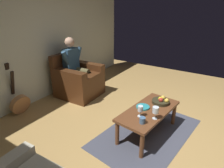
% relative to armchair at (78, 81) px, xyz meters
% --- Properties ---
extents(ground_plane, '(6.75, 6.75, 0.00)m').
position_rel_armchair_xyz_m(ground_plane, '(0.46, 2.27, -0.34)').
color(ground_plane, '#A9844B').
extents(wall_back, '(5.65, 0.06, 2.62)m').
position_rel_armchair_xyz_m(wall_back, '(0.46, -0.58, 0.97)').
color(wall_back, silver).
rests_on(wall_back, ground).
extents(rug, '(1.94, 1.33, 0.01)m').
position_rel_armchair_xyz_m(rug, '(0.49, 1.87, -0.33)').
color(rug, '#40434F').
rests_on(rug, ground).
extents(armchair, '(0.84, 0.87, 0.93)m').
position_rel_armchair_xyz_m(armchair, '(0.00, 0.00, 0.00)').
color(armchair, '#462613').
rests_on(armchair, ground).
extents(person_seated, '(0.60, 0.55, 1.27)m').
position_rel_armchair_xyz_m(person_seated, '(0.00, -0.04, 0.35)').
color(person_seated, '#2F506A').
rests_on(person_seated, ground).
extents(coffee_table, '(1.17, 0.65, 0.43)m').
position_rel_armchair_xyz_m(coffee_table, '(0.49, 1.87, 0.03)').
color(coffee_table, brown).
rests_on(coffee_table, ground).
extents(guitar, '(0.37, 0.31, 0.96)m').
position_rel_armchair_xyz_m(guitar, '(1.19, -0.38, -0.12)').
color(guitar, '#AD7548').
rests_on(guitar, ground).
extents(wine_glass_near, '(0.08, 0.08, 0.17)m').
position_rel_armchair_xyz_m(wine_glass_near, '(0.73, 1.83, 0.21)').
color(wine_glass_near, silver).
rests_on(wine_glass_near, coffee_table).
extents(wine_glass_far, '(0.09, 0.09, 0.18)m').
position_rel_armchair_xyz_m(wine_glass_far, '(0.67, 2.03, 0.22)').
color(wine_glass_far, silver).
rests_on(wine_glass_far, coffee_table).
extents(fruit_bowl, '(0.28, 0.28, 0.11)m').
position_rel_armchair_xyz_m(fruit_bowl, '(0.18, 1.95, 0.13)').
color(fruit_bowl, '#2E2B1A').
rests_on(fruit_bowl, coffee_table).
extents(decorative_dish, '(0.20, 0.20, 0.02)m').
position_rel_armchair_xyz_m(decorative_dish, '(0.48, 1.77, 0.10)').
color(decorative_dish, teal).
rests_on(decorative_dish, coffee_table).
extents(candle_jar, '(0.08, 0.08, 0.09)m').
position_rel_armchair_xyz_m(candle_jar, '(0.86, 1.93, 0.14)').
color(candle_jar, '#446486').
rests_on(candle_jar, coffee_table).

